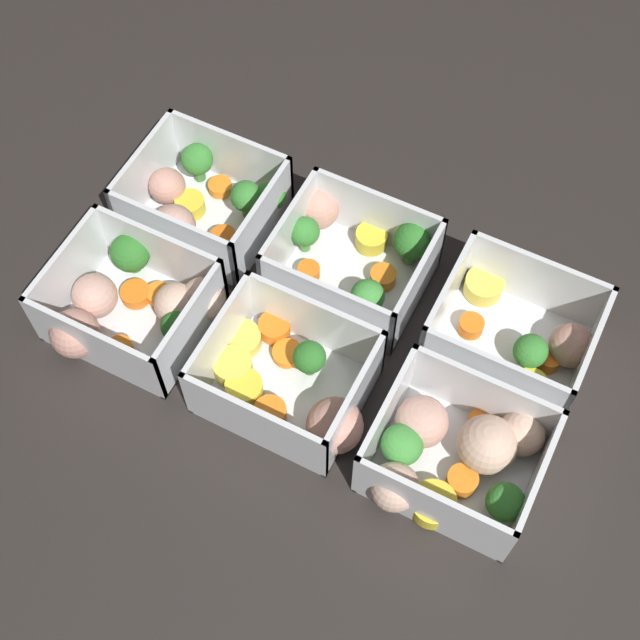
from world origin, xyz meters
name	(u,v)px	position (x,y,z in m)	size (l,w,h in m)	color
ground_plane	(320,333)	(0.00, 0.00, 0.00)	(4.00, 4.00, 0.00)	#282321
container_near_left	(519,339)	(-0.17, -0.06, 0.02)	(0.15, 0.14, 0.07)	white
container_near_center	(352,253)	(0.01, -0.08, 0.03)	(0.15, 0.13, 0.07)	white
container_near_right	(202,203)	(0.16, -0.07, 0.03)	(0.14, 0.12, 0.07)	white
container_far_left	(455,453)	(-0.16, 0.06, 0.03)	(0.14, 0.14, 0.07)	white
container_far_center	(292,385)	(-0.01, 0.07, 0.02)	(0.18, 0.12, 0.07)	white
container_far_right	(133,303)	(0.16, 0.06, 0.03)	(0.15, 0.15, 0.07)	white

